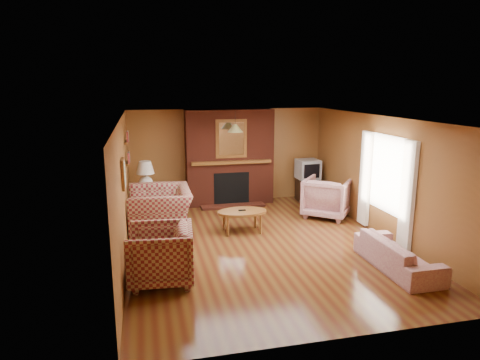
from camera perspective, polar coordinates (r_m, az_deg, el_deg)
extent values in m
plane|color=#4D2110|center=(8.33, 2.82, -8.49)|extent=(6.50, 6.50, 0.00)
plane|color=white|center=(7.80, 3.01, 8.21)|extent=(6.50, 6.50, 0.00)
plane|color=#995F2F|center=(11.08, -1.68, 3.26)|extent=(6.50, 0.00, 6.50)
plane|color=#995F2F|center=(5.06, 13.11, -8.48)|extent=(6.50, 0.00, 6.50)
plane|color=#995F2F|center=(7.69, -15.31, -1.34)|extent=(0.00, 6.50, 6.50)
plane|color=#995F2F|center=(8.98, 18.45, 0.41)|extent=(0.00, 6.50, 6.50)
cube|color=#5A2013|center=(10.84, -1.42, 3.05)|extent=(2.20, 0.50, 2.40)
cube|color=black|center=(10.77, -1.16, -1.08)|extent=(0.90, 0.06, 0.80)
cube|color=#5A2013|center=(10.71, -0.96, -3.47)|extent=(1.60, 0.35, 0.06)
cube|color=brown|center=(10.59, -1.13, 2.39)|extent=(2.00, 0.18, 0.08)
cube|color=brown|center=(10.53, -1.17, 5.53)|extent=(0.78, 0.05, 0.95)
cube|color=white|center=(10.50, -1.14, 5.51)|extent=(0.62, 0.02, 0.80)
cube|color=silver|center=(8.20, 21.44, -2.00)|extent=(0.08, 0.35, 2.00)
cube|color=silver|center=(9.44, 16.36, 0.19)|extent=(0.08, 0.35, 2.00)
cube|color=white|center=(8.78, 19.06, 0.77)|extent=(0.03, 1.10, 1.50)
cube|color=brown|center=(9.52, -14.79, 2.23)|extent=(0.06, 0.55, 0.04)
cube|color=brown|center=(9.45, -14.94, 4.91)|extent=(0.06, 0.55, 0.04)
cube|color=brown|center=(7.32, -15.32, 0.78)|extent=(0.04, 0.40, 0.50)
cube|color=white|center=(7.32, -15.12, 0.79)|extent=(0.01, 0.32, 0.42)
cylinder|color=black|center=(10.03, -0.64, 8.16)|extent=(0.01, 0.01, 0.35)
cone|color=#B08B46|center=(10.05, -0.64, 6.91)|extent=(0.36, 0.36, 0.18)
imported|color=maroon|center=(8.95, -10.63, -4.05)|extent=(1.26, 1.43, 0.92)
imported|color=maroon|center=(6.76, -10.57, -9.75)|extent=(1.06, 1.04, 0.90)
imported|color=#C1AB95|center=(7.64, 20.29, -9.23)|extent=(0.68, 1.75, 0.51)
imported|color=#C1AB95|center=(10.06, 11.54, -2.28)|extent=(1.39, 1.39, 0.91)
ellipsoid|color=brown|center=(8.82, 0.28, -4.27)|extent=(1.02, 0.63, 0.05)
cube|color=black|center=(8.81, 0.28, -4.05)|extent=(0.15, 0.05, 0.02)
cylinder|color=brown|center=(9.16, 2.08, -5.15)|extent=(0.05, 0.05, 0.41)
cylinder|color=brown|center=(9.01, -2.16, -5.44)|extent=(0.05, 0.05, 0.41)
cylinder|color=brown|center=(8.79, 2.77, -5.94)|extent=(0.05, 0.05, 0.41)
cylinder|color=brown|center=(8.63, -1.64, -6.27)|extent=(0.05, 0.05, 0.41)
cube|color=brown|center=(10.28, -12.32, -2.92)|extent=(0.49, 0.49, 0.59)
sphere|color=white|center=(10.17, -12.44, -0.42)|extent=(0.33, 0.33, 0.33)
cylinder|color=black|center=(10.13, -12.49, 0.61)|extent=(0.03, 0.03, 0.10)
cone|color=white|center=(10.10, -12.54, 1.65)|extent=(0.42, 0.42, 0.29)
cube|color=black|center=(11.42, 8.94, -1.25)|extent=(0.58, 0.53, 0.59)
cube|color=#A1A4A9|center=(11.30, 9.03, 1.44)|extent=(0.57, 0.55, 0.51)
cube|color=black|center=(11.05, 9.56, 1.17)|extent=(0.42, 0.04, 0.36)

